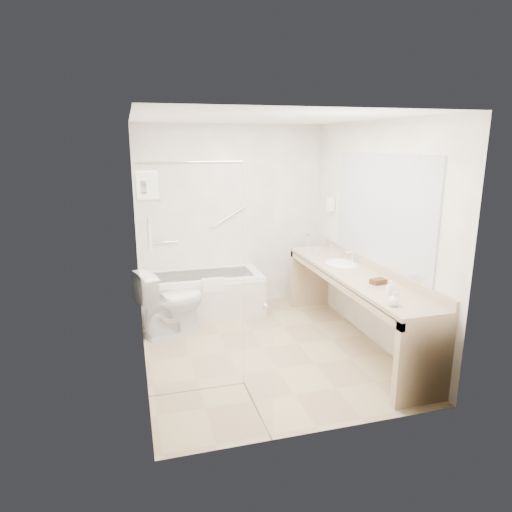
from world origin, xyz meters
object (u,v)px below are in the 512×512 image
object	(u,v)px
water_bottle_left	(308,242)
toilet	(171,302)
vanity_counter	(354,290)
bathtub	(202,294)
amenity_basket	(378,281)

from	to	relation	value
water_bottle_left	toilet	bearing A→B (deg)	-169.90
vanity_counter	water_bottle_left	distance (m)	1.23
vanity_counter	toilet	size ratio (longest dim) A/B	3.34
bathtub	water_bottle_left	size ratio (longest dim) A/B	7.51
vanity_counter	amenity_basket	bearing A→B (deg)	-85.62
vanity_counter	amenity_basket	xyz separation A→B (m)	(0.03, -0.44, 0.24)
toilet	bathtub	bearing A→B (deg)	-59.21
vanity_counter	amenity_basket	world-z (taller)	vanity_counter
bathtub	amenity_basket	bearing A→B (deg)	-49.56
bathtub	toilet	distance (m)	0.71
vanity_counter	bathtub	bearing A→B (deg)	137.65
amenity_basket	water_bottle_left	xyz separation A→B (m)	(-0.13, 1.62, 0.07)
bathtub	amenity_basket	distance (m)	2.47
amenity_basket	water_bottle_left	bearing A→B (deg)	94.61
bathtub	amenity_basket	size ratio (longest dim) A/B	10.36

